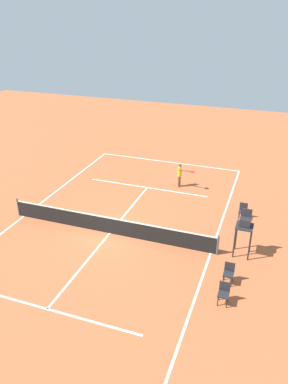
# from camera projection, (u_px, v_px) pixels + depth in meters

# --- Properties ---
(ground_plane) EXTENTS (60.00, 60.00, 0.00)m
(ground_plane) POSITION_uv_depth(u_px,v_px,m) (110.00, 233.00, 20.28)
(ground_plane) COLOR #AD5933
(court_lines) EXTENTS (10.90, 21.95, 0.01)m
(court_lines) POSITION_uv_depth(u_px,v_px,m) (110.00, 233.00, 20.28)
(court_lines) COLOR white
(court_lines) RESTS_ON ground
(tennis_net) EXTENTS (11.50, 0.10, 1.07)m
(tennis_net) POSITION_uv_depth(u_px,v_px,m) (109.00, 225.00, 20.06)
(tennis_net) COLOR #4C4C51
(tennis_net) RESTS_ON ground
(player_serving) EXTENTS (1.24, 0.67, 1.64)m
(player_serving) POSITION_uv_depth(u_px,v_px,m) (180.00, 173.00, 25.08)
(player_serving) COLOR brown
(player_serving) RESTS_ON ground
(tennis_ball) EXTENTS (0.07, 0.07, 0.07)m
(tennis_ball) POSITION_uv_depth(u_px,v_px,m) (155.00, 201.00, 23.60)
(tennis_ball) COLOR #CCE033
(tennis_ball) RESTS_ON ground
(umpire_chair) EXTENTS (0.80, 0.80, 2.41)m
(umpire_chair) POSITION_uv_depth(u_px,v_px,m) (245.00, 226.00, 17.86)
(umpire_chair) COLOR #232328
(umpire_chair) RESTS_ON ground
(courtside_chair_near) EXTENTS (0.44, 0.46, 0.95)m
(courtside_chair_near) POSITION_uv_depth(u_px,v_px,m) (224.00, 292.00, 15.30)
(courtside_chair_near) COLOR #262626
(courtside_chair_near) RESTS_ON ground
(courtside_chair_mid) EXTENTS (0.44, 0.46, 0.95)m
(courtside_chair_mid) POSITION_uv_depth(u_px,v_px,m) (243.00, 211.00, 21.41)
(courtside_chair_mid) COLOR #262626
(courtside_chair_mid) RESTS_ON ground
(courtside_chair_far) EXTENTS (0.44, 0.46, 0.95)m
(courtside_chair_far) POSITION_uv_depth(u_px,v_px,m) (229.00, 272.00, 16.45)
(courtside_chair_far) COLOR #262626
(courtside_chair_far) RESTS_ON ground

